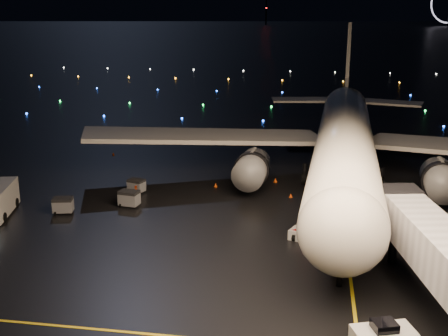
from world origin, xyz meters
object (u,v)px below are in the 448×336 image
Objects in this scene: airliner at (347,107)px; pushback_tug at (384,335)px; belt_loader at (313,226)px; baggage_cart_0 at (129,199)px; baggage_cart_2 at (63,205)px; baggage_cart_1 at (136,186)px; crew_c at (136,193)px.

airliner is 16.95× the size of pushback_tug.
baggage_cart_0 is (-19.19, 6.38, -0.60)m from belt_loader.
belt_loader is 3.10× the size of baggage_cart_2.
airliner is 26.10m from baggage_cart_1.
baggage_cart_0 is (-23.63, 22.29, -0.04)m from pushback_tug.
baggage_cart_0 is (-22.61, -13.03, -8.15)m from airliner.
baggage_cart_0 is 1.04× the size of baggage_cart_2.
airliner reaches higher than belt_loader.
airliner is at bearing 16.97° from baggage_cart_2.
baggage_cart_1 is 9.36m from baggage_cart_2.
crew_c is at bearing -55.59° from baggage_cart_1.
baggage_cart_0 reaches higher than baggage_cart_1.
pushback_tug is (1.02, -35.32, -8.12)m from airliner.
airliner is at bearing 81.10° from crew_c.
pushback_tug reaches higher than baggage_cart_2.
belt_loader is 2.99× the size of baggage_cart_0.
airliner is 32.79× the size of baggage_cart_2.
pushback_tug reaches higher than baggage_cart_1.
belt_loader reaches higher than crew_c.
belt_loader reaches higher than baggage_cart_1.
baggage_cart_1 is at bearing 172.49° from belt_loader.
pushback_tug is 32.48m from baggage_cart_0.
crew_c reaches higher than baggage_cart_1.
baggage_cart_1 is (-19.89, 11.03, -0.69)m from belt_loader.
pushback_tug is at bearing -85.55° from airliner.
pushback_tug is 36.30m from baggage_cart_1.
pushback_tug is 16.53m from belt_loader.
baggage_cart_0 is 1.12× the size of baggage_cart_1.
airliner reaches higher than pushback_tug.
belt_loader is (-3.41, -19.41, -7.55)m from airliner.
baggage_cart_0 is at bearing -147.25° from airliner.
baggage_cart_0 is at bearing -63.78° from baggage_cart_1.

